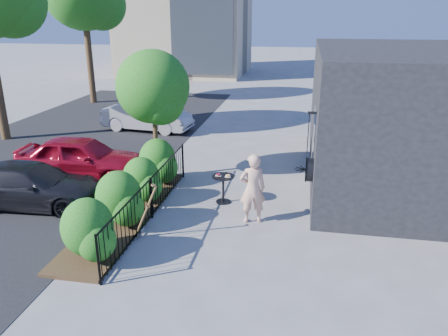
% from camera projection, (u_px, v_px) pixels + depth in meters
% --- Properties ---
extents(ground, '(120.00, 120.00, 0.00)m').
position_uv_depth(ground, '(209.00, 222.00, 10.99)').
color(ground, gray).
rests_on(ground, ground).
extents(shop_building, '(6.22, 9.00, 4.00)m').
position_uv_depth(shop_building, '(412.00, 114.00, 13.54)').
color(shop_building, black).
rests_on(shop_building, ground).
extents(fence, '(0.05, 6.05, 1.10)m').
position_uv_depth(fence, '(151.00, 198.00, 11.06)').
color(fence, black).
rests_on(fence, ground).
extents(planting_bed, '(1.30, 6.00, 0.08)m').
position_uv_depth(planting_bed, '(127.00, 214.00, 11.35)').
color(planting_bed, '#382616').
rests_on(planting_bed, ground).
extents(shrubs, '(1.10, 5.60, 1.24)m').
position_uv_depth(shrubs, '(130.00, 189.00, 11.21)').
color(shrubs, '#1A5613').
rests_on(shrubs, ground).
extents(patio_tree, '(2.20, 2.20, 3.94)m').
position_uv_depth(patio_tree, '(155.00, 92.00, 13.00)').
color(patio_tree, '#3F2B19').
rests_on(patio_tree, ground).
extents(street, '(9.00, 30.00, 0.01)m').
position_uv_depth(street, '(29.00, 166.00, 14.96)').
color(street, black).
rests_on(street, ground).
extents(cafe_table, '(0.62, 0.62, 0.83)m').
position_uv_depth(cafe_table, '(223.00, 184.00, 11.98)').
color(cafe_table, black).
rests_on(cafe_table, ground).
extents(woman, '(0.74, 0.59, 1.78)m').
position_uv_depth(woman, '(253.00, 189.00, 10.75)').
color(woman, '#E5AE94').
rests_on(woman, ground).
extents(shovel, '(0.56, 0.18, 1.42)m').
position_uv_depth(shovel, '(146.00, 214.00, 10.00)').
color(shovel, brown).
rests_on(shovel, ground).
extents(car_red, '(4.08, 1.86, 1.36)m').
position_uv_depth(car_red, '(81.00, 158.00, 13.74)').
color(car_red, '#A20D23').
rests_on(car_red, ground).
extents(car_silver, '(4.12, 1.82, 1.31)m').
position_uv_depth(car_silver, '(147.00, 116.00, 19.36)').
color(car_silver, '#A7A7AC').
rests_on(car_silver, ground).
extents(car_darkgrey, '(4.13, 1.92, 1.17)m').
position_uv_depth(car_darkgrey, '(31.00, 185.00, 11.80)').
color(car_darkgrey, black).
rests_on(car_darkgrey, ground).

